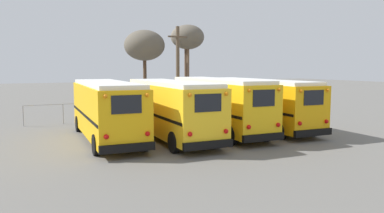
{
  "coord_description": "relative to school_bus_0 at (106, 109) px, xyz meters",
  "views": [
    {
      "loc": [
        -9.56,
        -19.81,
        4.01
      ],
      "look_at": [
        0.0,
        0.04,
        1.66
      ],
      "focal_mm": 35.0,
      "sensor_mm": 36.0,
      "label": 1
    }
  ],
  "objects": [
    {
      "name": "ground_plane",
      "position": [
        4.98,
        -0.46,
        -1.74
      ],
      "size": [
        160.0,
        160.0,
        0.0
      ],
      "primitive_type": "plane",
      "color": "#66635E"
    },
    {
      "name": "school_bus_0",
      "position": [
        0.0,
        0.0,
        0.0
      ],
      "size": [
        2.85,
        9.71,
        3.2
      ],
      "color": "#EAAA0F",
      "rests_on": "ground"
    },
    {
      "name": "school_bus_1",
      "position": [
        3.32,
        -1.15,
        0.01
      ],
      "size": [
        2.69,
        9.44,
        3.22
      ],
      "color": "yellow",
      "rests_on": "ground"
    },
    {
      "name": "school_bus_2",
      "position": [
        6.64,
        -0.68,
        0.06
      ],
      "size": [
        2.68,
        9.68,
        3.3
      ],
      "color": "yellow",
      "rests_on": "ground"
    },
    {
      "name": "school_bus_3",
      "position": [
        9.96,
        0.06,
        -0.01
      ],
      "size": [
        2.81,
        10.98,
        3.18
      ],
      "color": "#E5A00C",
      "rests_on": "ground"
    },
    {
      "name": "utility_pole",
      "position": [
        8.61,
        9.99,
        2.15
      ],
      "size": [
        1.8,
        0.32,
        7.51
      ],
      "color": "brown",
      "rests_on": "ground"
    },
    {
      "name": "bare_tree_0",
      "position": [
        7.24,
        14.95,
        4.31
      ],
      "size": [
        3.96,
        3.96,
        7.57
      ],
      "color": "#473323",
      "rests_on": "ground"
    },
    {
      "name": "bare_tree_1",
      "position": [
        12.75,
        17.13,
        5.36
      ],
      "size": [
        3.41,
        3.41,
        8.52
      ],
      "color": "#473323",
      "rests_on": "ground"
    },
    {
      "name": "bare_tree_2",
      "position": [
        11.46,
        13.97,
        5.16
      ],
      "size": [
        3.25,
        3.25,
        8.18
      ],
      "color": "brown",
      "rests_on": "ground"
    },
    {
      "name": "fence_line",
      "position": [
        4.98,
        7.18,
        -0.75
      ],
      "size": [
        18.02,
        0.06,
        1.42
      ],
      "color": "#939399",
      "rests_on": "ground"
    }
  ]
}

